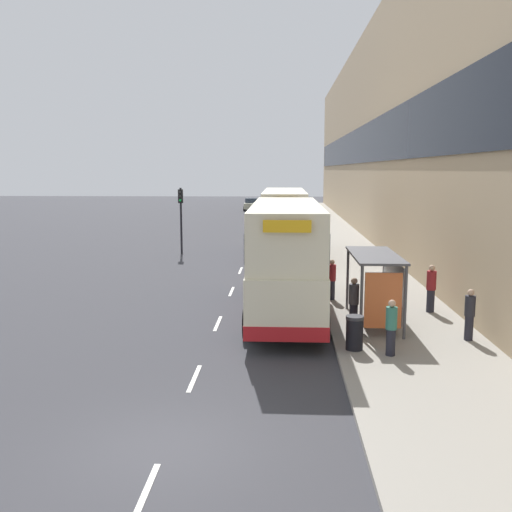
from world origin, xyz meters
The scene contains 24 objects.
ground_plane centered at (0.00, 0.00, 0.00)m, with size 220.00×220.00×0.00m, color #38383D.
pavement centered at (6.50, 38.50, 0.07)m, with size 5.00×93.00×0.14m.
terrace_facade centered at (10.49, 38.50, 8.53)m, with size 3.10×93.00×17.07m.
lane_mark_0 centered at (0.00, -1.60, 0.01)m, with size 0.12×2.00×0.01m.
lane_mark_1 centered at (0.00, 3.94, 0.01)m, with size 0.12×2.00×0.01m.
lane_mark_2 centered at (0.00, 9.48, 0.01)m, with size 0.12×2.00×0.01m.
lane_mark_3 centered at (0.00, 15.02, 0.01)m, with size 0.12×2.00×0.01m.
lane_mark_4 centered at (0.00, 20.56, 0.01)m, with size 0.12×2.00×0.01m.
lane_mark_5 centered at (0.00, 26.10, 0.01)m, with size 0.12×2.00×0.01m.
lane_mark_6 centered at (0.00, 31.64, 0.01)m, with size 0.12×2.00×0.01m.
lane_mark_7 centered at (0.00, 37.18, 0.01)m, with size 0.12×2.00×0.01m.
lane_mark_8 centered at (0.00, 42.72, 0.01)m, with size 0.12×2.00×0.01m.
bus_shelter centered at (5.77, 9.08, 1.88)m, with size 1.60×4.20×2.48m.
double_decker_bus_near centered at (2.47, 10.88, 2.28)m, with size 2.85×10.31×4.30m.
double_decker_bus_ahead centered at (2.42, 24.89, 2.29)m, with size 2.85×11.45×4.30m.
car_0 centered at (-2.04, 68.24, 0.84)m, with size 2.07×4.37×1.70m.
car_1 centered at (1.95, 61.74, 0.85)m, with size 2.06×4.01×1.70m.
pedestrian_at_shelter centered at (8.35, 7.40, 0.99)m, with size 0.33×0.33×1.67m.
pedestrian_1 centered at (8.05, 11.06, 1.08)m, with size 0.36×0.36×1.84m.
pedestrian_2 centered at (5.55, 5.73, 1.00)m, with size 0.33×0.33×1.68m.
pedestrian_3 centered at (4.81, 8.67, 1.04)m, with size 0.35×0.35×1.77m.
pedestrian_4 centered at (4.42, 13.00, 1.02)m, with size 0.34×0.34×1.72m.
litter_bin centered at (4.55, 6.24, 0.67)m, with size 0.55×0.55×1.05m.
traffic_light_far_kerb centered at (-4.40, 26.70, 2.98)m, with size 0.30×0.32×4.40m.
Camera 1 is at (2.36, -10.64, 5.56)m, focal length 40.00 mm.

